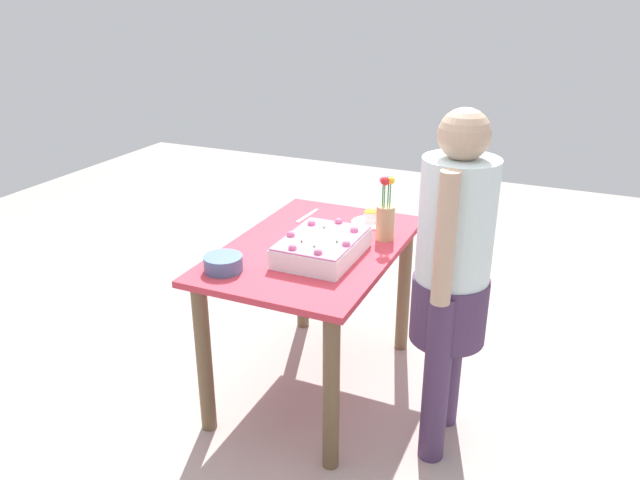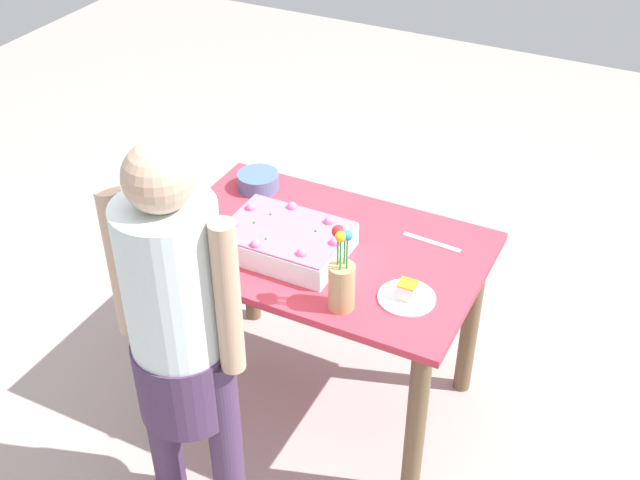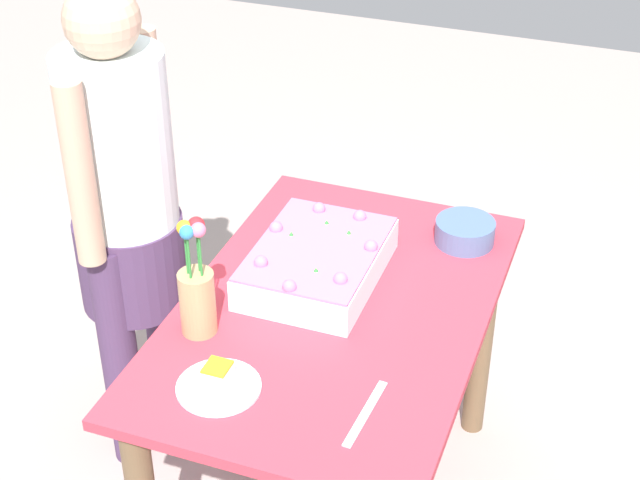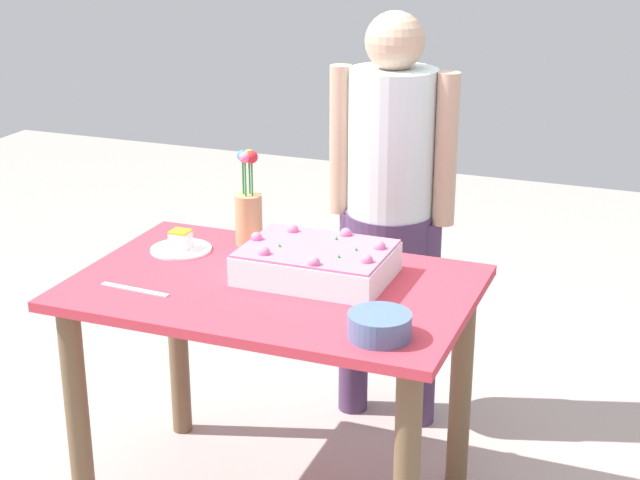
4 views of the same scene
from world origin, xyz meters
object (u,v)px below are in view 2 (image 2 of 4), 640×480
cake_knife (432,242)px  flower_vase (342,280)px  serving_plate_with_slice (407,295)px  person_standing (179,329)px  sheet_cake (285,240)px  fruit_bowl (258,181)px

cake_knife → flower_vase: 0.51m
serving_plate_with_slice → person_standing: (-0.53, -0.54, 0.07)m
person_standing → flower_vase: bearing=-41.4°
flower_vase → sheet_cake: bearing=148.3°
flower_vase → fruit_bowl: size_ratio=1.89×
person_standing → cake_knife: bearing=-29.6°
sheet_cake → cake_knife: bearing=31.8°
cake_knife → flower_vase: size_ratio=0.71×
serving_plate_with_slice → flower_vase: 0.24m
flower_vase → person_standing: bearing=-131.4°
cake_knife → person_standing: person_standing is taller
sheet_cake → serving_plate_with_slice: bearing=-6.7°
sheet_cake → cake_knife: (0.45, 0.28, -0.05)m
cake_knife → fruit_bowl: 0.76m
serving_plate_with_slice → sheet_cake: bearing=173.3°
fruit_bowl → sheet_cake: bearing=-47.2°
serving_plate_with_slice → fruit_bowl: same height
serving_plate_with_slice → fruit_bowl: size_ratio=1.17×
serving_plate_with_slice → cake_knife: 0.34m
sheet_cake → person_standing: person_standing is taller
fruit_bowl → person_standing: person_standing is taller
sheet_cake → flower_vase: 0.37m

